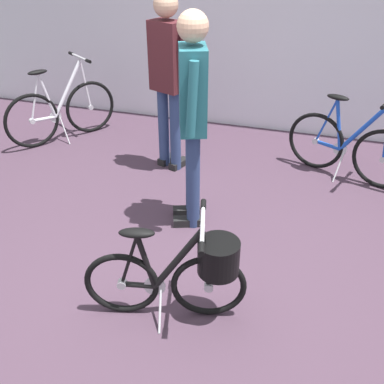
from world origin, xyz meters
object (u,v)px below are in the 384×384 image
(visitor_near_wall, at_px, (168,74))
(visitor_browsing, at_px, (192,111))
(folding_bike_foreground, at_px, (185,271))
(display_bike_left, at_px, (349,146))
(display_bike_right, at_px, (62,111))

(visitor_near_wall, height_order, visitor_browsing, visitor_browsing)
(folding_bike_foreground, bearing_deg, visitor_browsing, 104.83)
(display_bike_left, bearing_deg, visitor_browsing, -136.01)
(display_bike_left, xyz_separation_m, display_bike_right, (-3.23, -0.01, 0.02))
(folding_bike_foreground, distance_m, display_bike_right, 3.19)
(folding_bike_foreground, height_order, display_bike_left, display_bike_left)
(folding_bike_foreground, height_order, visitor_near_wall, visitor_near_wall)
(display_bike_left, height_order, visitor_browsing, visitor_browsing)
(folding_bike_foreground, distance_m, display_bike_left, 2.47)
(display_bike_left, height_order, display_bike_right, display_bike_right)
(display_bike_left, relative_size, visitor_browsing, 0.71)
(folding_bike_foreground, xyz_separation_m, display_bike_right, (-2.26, 2.26, -0.00))
(display_bike_left, distance_m, display_bike_right, 3.23)
(folding_bike_foreground, xyz_separation_m, display_bike_left, (0.97, 2.27, -0.02))
(display_bike_left, bearing_deg, display_bike_right, -179.74)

